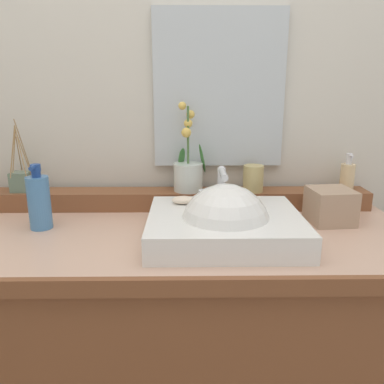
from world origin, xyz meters
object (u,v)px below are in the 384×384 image
(tumbler_cup, at_px, (253,178))
(lotion_bottle, at_px, (39,201))
(sink_basin, at_px, (225,228))
(potted_plant, at_px, (188,171))
(soap_bar, at_px, (183,200))
(tissue_box, at_px, (330,206))
(reed_diffuser, at_px, (21,180))
(soap_dispenser, at_px, (347,175))

(tumbler_cup, bearing_deg, lotion_bottle, -164.76)
(sink_basin, height_order, potted_plant, potted_plant)
(soap_bar, bearing_deg, tissue_box, 3.66)
(sink_basin, relative_size, lotion_bottle, 2.16)
(potted_plant, height_order, tumbler_cup, potted_plant)
(tissue_box, bearing_deg, soap_bar, -176.34)
(tumbler_cup, bearing_deg, soap_bar, -144.20)
(reed_diffuser, bearing_deg, sink_basin, -23.56)
(soap_bar, relative_size, tumbler_cup, 0.75)
(sink_basin, relative_size, potted_plant, 1.40)
(soap_bar, distance_m, tissue_box, 0.47)
(soap_bar, xyz_separation_m, tumbler_cup, (0.24, 0.18, 0.03))
(tumbler_cup, distance_m, lotion_bottle, 0.71)
(soap_bar, bearing_deg, lotion_bottle, -178.74)
(tissue_box, bearing_deg, tumbler_cup, 146.90)
(potted_plant, bearing_deg, soap_bar, -94.83)
(soap_bar, bearing_deg, soap_dispenser, 18.49)
(soap_dispenser, height_order, lotion_bottle, lotion_bottle)
(soap_bar, relative_size, soap_dispenser, 0.53)
(soap_bar, height_order, tumbler_cup, tumbler_cup)
(sink_basin, distance_m, soap_dispenser, 0.56)
(soap_dispenser, distance_m, tumbler_cup, 0.34)
(soap_bar, xyz_separation_m, tissue_box, (0.47, 0.03, -0.03))
(sink_basin, distance_m, lotion_bottle, 0.57)
(soap_bar, distance_m, lotion_bottle, 0.44)
(potted_plant, height_order, soap_dispenser, potted_plant)
(sink_basin, bearing_deg, potted_plant, 108.71)
(tumbler_cup, distance_m, reed_diffuser, 0.82)
(tumbler_cup, bearing_deg, sink_basin, -113.65)
(sink_basin, bearing_deg, lotion_bottle, 169.68)
(tumbler_cup, relative_size, lotion_bottle, 0.47)
(sink_basin, relative_size, tumbler_cup, 4.62)
(soap_bar, xyz_separation_m, potted_plant, (0.02, 0.19, 0.05))
(reed_diffuser, relative_size, lotion_bottle, 1.26)
(sink_basin, bearing_deg, soap_bar, 136.92)
(potted_plant, distance_m, lotion_bottle, 0.50)
(potted_plant, bearing_deg, lotion_bottle, -156.12)
(potted_plant, relative_size, tissue_box, 2.38)
(soap_bar, xyz_separation_m, soap_dispenser, (0.58, 0.20, 0.03))
(soap_bar, relative_size, reed_diffuser, 0.28)
(potted_plant, bearing_deg, tissue_box, -19.63)
(sink_basin, height_order, tissue_box, sink_basin)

